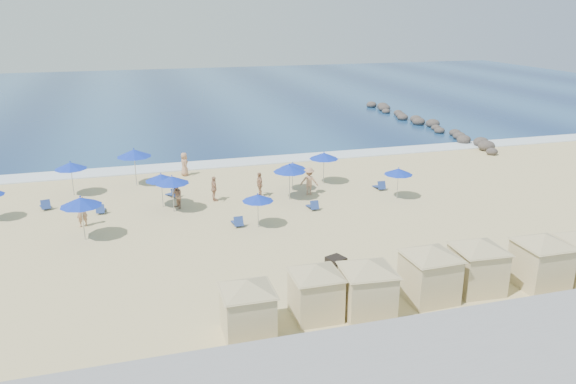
# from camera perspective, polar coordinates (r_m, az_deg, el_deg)

# --- Properties ---
(ground) EXTENTS (160.00, 160.00, 0.00)m
(ground) POSITION_cam_1_polar(r_m,az_deg,el_deg) (31.43, -2.64, -4.30)
(ground) COLOR #CDBA82
(ground) RESTS_ON ground
(ocean) EXTENTS (160.00, 80.00, 0.06)m
(ocean) POSITION_cam_1_polar(r_m,az_deg,el_deg) (84.40, -11.72, 9.54)
(ocean) COLOR navy
(ocean) RESTS_ON ground
(surf_line) EXTENTS (160.00, 2.50, 0.08)m
(surf_line) POSITION_cam_1_polar(r_m,az_deg,el_deg) (45.87, -7.28, 2.85)
(surf_line) COLOR white
(surf_line) RESTS_ON ground
(seawall) EXTENTS (160.00, 6.10, 1.22)m
(seawall) POSITION_cam_1_polar(r_m,az_deg,el_deg) (19.79, 7.13, -16.86)
(seawall) COLOR gray
(seawall) RESTS_ON ground
(rock_jetty) EXTENTS (2.56, 26.66, 0.96)m
(rock_jetty) POSITION_cam_1_polar(r_m,az_deg,el_deg) (62.53, 13.59, 6.85)
(rock_jetty) COLOR #322B29
(rock_jetty) RESTS_ON ground
(trash_bin) EXTENTS (0.99, 0.99, 0.77)m
(trash_bin) POSITION_cam_1_polar(r_m,az_deg,el_deg) (26.97, 4.89, -7.38)
(trash_bin) COLOR black
(trash_bin) RESTS_ON ground
(cabana_0) EXTENTS (4.09, 4.09, 2.57)m
(cabana_0) POSITION_cam_1_polar(r_m,az_deg,el_deg) (21.64, -4.15, -10.92)
(cabana_0) COLOR #CFBC8E
(cabana_0) RESTS_ON ground
(cabana_1) EXTENTS (4.07, 4.07, 2.55)m
(cabana_1) POSITION_cam_1_polar(r_m,az_deg,el_deg) (22.83, 2.84, -9.27)
(cabana_1) COLOR #CFBC8E
(cabana_1) RESTS_ON ground
(cabana_2) EXTENTS (4.27, 4.27, 2.69)m
(cabana_2) POSITION_cam_1_polar(r_m,az_deg,el_deg) (23.16, 8.10, -8.82)
(cabana_2) COLOR #CFBC8E
(cabana_2) RESTS_ON ground
(cabana_3) EXTENTS (4.40, 4.40, 2.76)m
(cabana_3) POSITION_cam_1_polar(r_m,az_deg,el_deg) (24.80, 14.24, -7.23)
(cabana_3) COLOR #CFBC8E
(cabana_3) RESTS_ON ground
(cabana_4) EXTENTS (4.33, 4.33, 2.72)m
(cabana_4) POSITION_cam_1_polar(r_m,az_deg,el_deg) (26.15, 18.76, -6.35)
(cabana_4) COLOR #CFBC8E
(cabana_4) RESTS_ON ground
(cabana_5) EXTENTS (4.44, 4.44, 2.78)m
(cabana_5) POSITION_cam_1_polar(r_m,az_deg,el_deg) (27.59, 24.41, -5.68)
(cabana_5) COLOR #CFBC8E
(cabana_5) RESTS_ON ground
(umbrella_1) EXTENTS (2.21, 2.21, 2.51)m
(umbrella_1) POSITION_cam_1_polar(r_m,az_deg,el_deg) (31.90, -20.31, -0.93)
(umbrella_1) COLOR #A5A8AD
(umbrella_1) RESTS_ON ground
(umbrella_2) EXTENTS (2.10, 2.10, 2.39)m
(umbrella_2) POSITION_cam_1_polar(r_m,az_deg,el_deg) (39.98, -21.22, 2.51)
(umbrella_2) COLOR #A5A8AD
(umbrella_2) RESTS_ON ground
(umbrella_3) EXTENTS (2.09, 2.09, 2.37)m
(umbrella_3) POSITION_cam_1_polar(r_m,az_deg,el_deg) (34.93, -11.70, 1.23)
(umbrella_3) COLOR #A5A8AD
(umbrella_3) RESTS_ON ground
(umbrella_4) EXTENTS (2.40, 2.40, 2.73)m
(umbrella_4) POSITION_cam_1_polar(r_m,az_deg,el_deg) (40.86, -15.38, 3.84)
(umbrella_4) COLOR #A5A8AD
(umbrella_4) RESTS_ON ground
(umbrella_5) EXTENTS (1.98, 1.98, 2.25)m
(umbrella_5) POSITION_cam_1_polar(r_m,az_deg,el_deg) (35.97, -12.77, 1.46)
(umbrella_5) COLOR #A5A8AD
(umbrella_5) RESTS_ON ground
(umbrella_6) EXTENTS (1.81, 1.81, 2.06)m
(umbrella_6) POSITION_cam_1_polar(r_m,az_deg,el_deg) (31.84, -3.09, -0.58)
(umbrella_6) COLOR #A5A8AD
(umbrella_6) RESTS_ON ground
(umbrella_7) EXTENTS (1.81, 1.81, 2.06)m
(umbrella_7) POSITION_cam_1_polar(r_m,az_deg,el_deg) (38.37, 0.46, 2.70)
(umbrella_7) COLOR #A5A8AD
(umbrella_7) RESTS_ON ground
(umbrella_8) EXTENTS (2.15, 2.15, 2.45)m
(umbrella_8) POSITION_cam_1_polar(r_m,az_deg,el_deg) (36.46, 0.16, 2.42)
(umbrella_8) COLOR #A5A8AD
(umbrella_8) RESTS_ON ground
(umbrella_9) EXTENTS (2.09, 2.09, 2.38)m
(umbrella_9) POSITION_cam_1_polar(r_m,az_deg,el_deg) (39.96, 3.67, 3.69)
(umbrella_9) COLOR #A5A8AD
(umbrella_9) RESTS_ON ground
(umbrella_10) EXTENTS (1.89, 1.89, 2.15)m
(umbrella_10) POSITION_cam_1_polar(r_m,az_deg,el_deg) (37.40, 11.16, 2.06)
(umbrella_10) COLOR #A5A8AD
(umbrella_10) RESTS_ON ground
(beach_chair_0) EXTENTS (0.83, 1.34, 0.69)m
(beach_chair_0) POSITION_cam_1_polar(r_m,az_deg,el_deg) (38.40, -23.44, -1.24)
(beach_chair_0) COLOR navy
(beach_chair_0) RESTS_ON ground
(beach_chair_1) EXTENTS (0.55, 1.15, 0.62)m
(beach_chair_1) POSITION_cam_1_polar(r_m,az_deg,el_deg) (36.44, -18.50, -1.69)
(beach_chair_1) COLOR navy
(beach_chair_1) RESTS_ON ground
(beach_chair_2) EXTENTS (0.95, 1.31, 0.66)m
(beach_chair_2) POSITION_cam_1_polar(r_m,az_deg,el_deg) (38.30, -11.58, -0.14)
(beach_chair_2) COLOR navy
(beach_chair_2) RESTS_ON ground
(beach_chair_3) EXTENTS (0.55, 1.21, 0.66)m
(beach_chair_3) POSITION_cam_1_polar(r_m,az_deg,el_deg) (32.66, -5.15, -3.04)
(beach_chair_3) COLOR navy
(beach_chair_3) RESTS_ON ground
(beach_chair_4) EXTENTS (0.54, 1.19, 0.65)m
(beach_chair_4) POSITION_cam_1_polar(r_m,az_deg,el_deg) (35.23, 2.55, -1.40)
(beach_chair_4) COLOR navy
(beach_chair_4) RESTS_ON ground
(beach_chair_5) EXTENTS (0.58, 1.23, 0.67)m
(beach_chair_5) POSITION_cam_1_polar(r_m,az_deg,el_deg) (39.62, 9.30, 0.61)
(beach_chair_5) COLOR navy
(beach_chair_5) RESTS_ON ground
(beachgoer_0) EXTENTS (0.79, 0.69, 1.82)m
(beachgoer_0) POSITION_cam_1_polar(r_m,az_deg,el_deg) (34.32, -20.24, -1.86)
(beachgoer_0) COLOR tan
(beachgoer_0) RESTS_ON ground
(beachgoer_1) EXTENTS (0.82, 0.94, 1.63)m
(beachgoer_1) POSITION_cam_1_polar(r_m,az_deg,el_deg) (35.80, -11.24, -0.42)
(beachgoer_1) COLOR tan
(beachgoer_1) RESTS_ON ground
(beachgoer_2) EXTENTS (0.49, 1.01, 1.66)m
(beachgoer_2) POSITION_cam_1_polar(r_m,az_deg,el_deg) (37.51, -2.92, 0.79)
(beachgoer_2) COLOR tan
(beachgoer_2) RESTS_ON ground
(beachgoer_3) EXTENTS (1.39, 1.17, 1.87)m
(beachgoer_3) POSITION_cam_1_polar(r_m,az_deg,el_deg) (37.84, 2.17, 1.12)
(beachgoer_3) COLOR tan
(beachgoer_3) RESTS_ON ground
(beachgoer_4) EXTENTS (0.72, 0.96, 1.77)m
(beachgoer_4) POSITION_cam_1_polar(r_m,az_deg,el_deg) (42.92, -10.49, 2.80)
(beachgoer_4) COLOR tan
(beachgoer_4) RESTS_ON ground
(beachgoer_5) EXTENTS (0.48, 1.00, 1.67)m
(beachgoer_5) POSITION_cam_1_polar(r_m,az_deg,el_deg) (36.84, -7.52, 0.33)
(beachgoer_5) COLOR tan
(beachgoer_5) RESTS_ON ground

